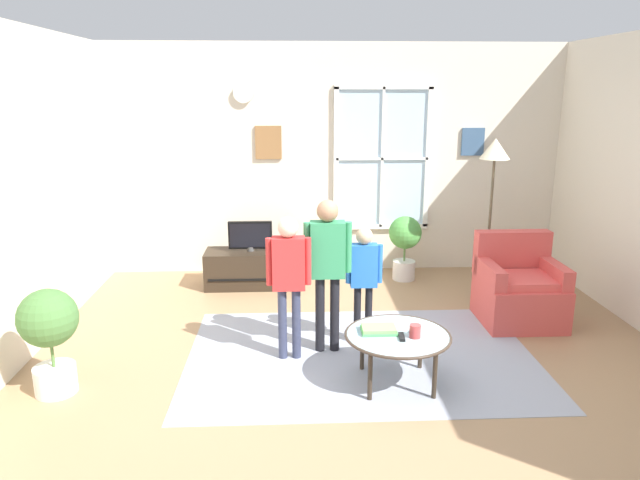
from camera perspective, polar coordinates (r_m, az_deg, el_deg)
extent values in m
cube|color=#9E7A56|center=(4.97, 3.68, -12.69)|extent=(6.22, 6.17, 0.02)
cube|color=beige|center=(7.29, 1.37, 7.88)|extent=(5.62, 0.12, 2.81)
cube|color=silver|center=(7.29, 6.11, 7.98)|extent=(1.14, 0.02, 1.73)
cube|color=white|center=(7.22, 6.32, 14.78)|extent=(1.20, 0.04, 0.06)
cube|color=white|center=(7.42, 5.95, 1.34)|extent=(1.20, 0.04, 0.06)
cube|color=white|center=(7.20, 1.59, 7.98)|extent=(0.06, 0.04, 1.73)
cube|color=white|center=(7.38, 10.57, 7.90)|extent=(0.06, 0.04, 1.73)
cube|color=white|center=(7.27, 6.13, 7.96)|extent=(0.03, 0.04, 1.73)
cube|color=white|center=(7.27, 6.13, 7.96)|extent=(1.14, 0.04, 0.03)
cube|color=olive|center=(7.18, -5.10, 9.54)|extent=(0.32, 0.03, 0.40)
cube|color=#38567A|center=(7.51, 14.81, 9.34)|extent=(0.28, 0.03, 0.34)
cylinder|color=silver|center=(7.16, -7.57, 14.17)|extent=(0.24, 0.04, 0.24)
cube|color=#999EAD|center=(5.18, 4.04, -11.29)|extent=(3.01, 2.08, 0.01)
cube|color=#2D2319|center=(6.88, -6.78, -2.80)|extent=(1.06, 0.45, 0.43)
cube|color=black|center=(6.68, -6.89, -3.92)|extent=(0.96, 0.02, 0.02)
cylinder|color=#4C4C4C|center=(6.81, -6.84, -0.86)|extent=(0.08, 0.08, 0.05)
cube|color=black|center=(6.77, -6.88, 0.50)|extent=(0.51, 0.05, 0.32)
cube|color=black|center=(6.74, -6.90, 0.44)|extent=(0.47, 0.01, 0.28)
cube|color=#D14C47|center=(6.12, 19.04, -5.84)|extent=(0.76, 0.72, 0.42)
cube|color=#D14C47|center=(6.25, 18.37, -1.15)|extent=(0.76, 0.16, 0.45)
cube|color=#D14C47|center=(5.91, 16.40, -3.17)|extent=(0.12, 0.65, 0.20)
cube|color=#D14C47|center=(6.15, 22.05, -2.97)|extent=(0.12, 0.65, 0.20)
cube|color=#E1524D|center=(5.99, 19.41, -3.76)|extent=(0.61, 0.50, 0.08)
cylinder|color=#99B2B7|center=(4.60, 7.66, -9.28)|extent=(0.81, 0.81, 0.02)
torus|color=#3F3328|center=(4.60, 7.66, -9.28)|extent=(0.83, 0.83, 0.02)
cylinder|color=#33281E|center=(4.87, 4.19, -10.48)|extent=(0.04, 0.04, 0.40)
cylinder|color=#33281E|center=(4.95, 9.89, -10.24)|extent=(0.04, 0.04, 0.40)
cylinder|color=#33281E|center=(4.44, 4.96, -13.14)|extent=(0.04, 0.04, 0.40)
cylinder|color=#33281E|center=(4.53, 11.24, -12.81)|extent=(0.04, 0.04, 0.40)
cube|color=#55B266|center=(4.62, 5.80, -8.89)|extent=(0.28, 0.19, 0.02)
cube|color=#82CB69|center=(4.61, 5.81, -8.63)|extent=(0.26, 0.17, 0.03)
cylinder|color=#BF3F3F|center=(4.55, 9.34, -8.84)|extent=(0.09, 0.09, 0.10)
cube|color=black|center=(4.53, 8.05, -9.42)|extent=(0.05, 0.14, 0.02)
cube|color=black|center=(4.68, 9.27, -8.67)|extent=(0.11, 0.14, 0.02)
cylinder|color=#333851|center=(5.02, -3.71, -8.23)|extent=(0.08, 0.08, 0.63)
cylinder|color=#333851|center=(5.02, -2.34, -8.22)|extent=(0.08, 0.08, 0.63)
cube|color=red|center=(4.84, -3.11, -2.31)|extent=(0.27, 0.14, 0.45)
sphere|color=beige|center=(4.76, -3.16, 1.26)|extent=(0.17, 0.17, 0.17)
cylinder|color=red|center=(4.82, -5.02, -2.15)|extent=(0.06, 0.06, 0.40)
cylinder|color=red|center=(4.81, -1.21, -2.10)|extent=(0.06, 0.06, 0.40)
cylinder|color=black|center=(5.33, 3.69, -7.35)|extent=(0.07, 0.07, 0.55)
cylinder|color=black|center=(5.34, 4.80, -7.32)|extent=(0.07, 0.07, 0.55)
cube|color=blue|center=(5.17, 4.34, -2.50)|extent=(0.24, 0.12, 0.39)
sphere|color=#D8AD8C|center=(5.10, 4.40, 0.39)|extent=(0.15, 0.15, 0.15)
cylinder|color=blue|center=(5.13, 2.83, -2.39)|extent=(0.05, 0.05, 0.35)
cylinder|color=blue|center=(5.17, 5.90, -2.33)|extent=(0.05, 0.05, 0.35)
cylinder|color=black|center=(5.14, 0.00, -7.31)|extent=(0.08, 0.08, 0.69)
cylinder|color=black|center=(5.15, 1.45, -7.29)|extent=(0.08, 0.08, 0.69)
cube|color=#338C59|center=(4.95, 0.75, -0.95)|extent=(0.30, 0.16, 0.49)
sphere|color=#A87A5B|center=(4.87, 0.76, 2.89)|extent=(0.19, 0.19, 0.19)
cylinder|color=#338C59|center=(4.92, -1.27, -0.76)|extent=(0.06, 0.06, 0.44)
cylinder|color=#338C59|center=(4.94, 2.79, -0.71)|extent=(0.06, 0.06, 0.44)
cylinder|color=silver|center=(7.17, 8.25, -2.94)|extent=(0.27, 0.27, 0.23)
cylinder|color=#4C7238|center=(7.12, 8.31, -1.43)|extent=(0.02, 0.02, 0.16)
sphere|color=#4B9942|center=(7.05, 8.39, 0.73)|extent=(0.40, 0.40, 0.40)
cylinder|color=silver|center=(5.00, -24.59, -12.36)|extent=(0.31, 0.31, 0.22)
cylinder|color=#4C7238|center=(4.92, -24.83, -10.31)|extent=(0.02, 0.02, 0.18)
sphere|color=#457238|center=(4.81, -25.23, -6.96)|extent=(0.44, 0.44, 0.44)
cylinder|color=black|center=(6.85, 15.86, -5.12)|extent=(0.26, 0.26, 0.03)
cylinder|color=brown|center=(6.64, 16.32, 1.08)|extent=(0.03, 0.03, 1.55)
cone|color=beige|center=(6.50, 16.87, 8.61)|extent=(0.32, 0.32, 0.22)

